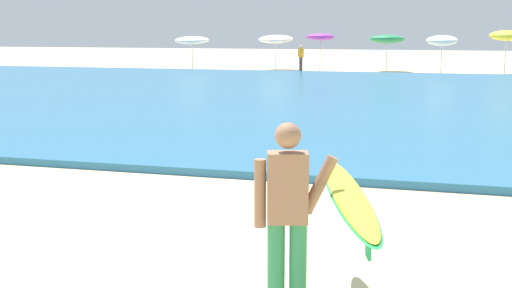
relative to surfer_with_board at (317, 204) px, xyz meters
name	(u,v)px	position (x,y,z in m)	size (l,w,h in m)	color
ground_plane	(72,267)	(-2.74, 0.61, -1.03)	(160.00, 160.00, 0.00)	beige
sea	(345,97)	(-2.74, 19.20, -0.96)	(120.00, 28.00, 0.14)	teal
surfer_with_board	(317,204)	(0.00, 0.00, 0.00)	(1.30, 2.85, 1.73)	#338E56
beach_umbrella_0	(192,40)	(-14.79, 34.80, 0.79)	(2.14, 2.15, 2.12)	beige
beach_umbrella_1	(276,39)	(-9.76, 36.26, 0.86)	(2.17, 2.20, 2.23)	beige
beach_umbrella_2	(320,37)	(-6.75, 35.26, 1.02)	(1.70, 1.71, 2.28)	beige
beach_umbrella_3	(387,39)	(-2.90, 36.33, 0.88)	(2.06, 2.09, 2.23)	beige
beach_umbrella_4	(442,41)	(0.31, 34.81, 0.84)	(1.75, 1.79, 2.23)	beige
beach_umbrella_5	(506,36)	(3.77, 35.63, 1.12)	(1.85, 1.87, 2.49)	beige
beachgoer_near_row_left	(301,57)	(-7.85, 34.94, -0.19)	(0.32, 0.20, 1.58)	#383842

